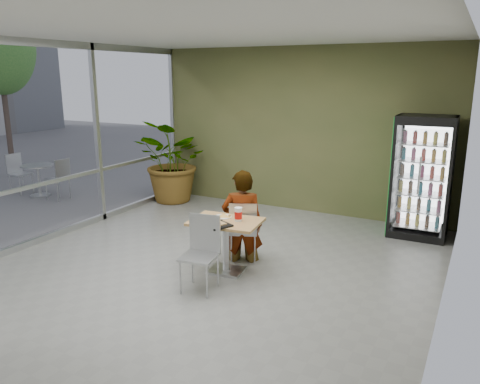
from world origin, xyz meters
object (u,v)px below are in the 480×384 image
Objects in this scene: dining_table at (226,235)px; seated_woman at (242,225)px; soda_cup at (238,215)px; potted_plant at (175,161)px; chair_far at (243,227)px; beverage_fridge at (422,177)px; chair_near at (202,246)px; cafeteria_tray at (215,224)px.

dining_table is 0.51m from seated_woman.
soda_cup reaches higher than dining_table.
seated_woman reaches higher than dining_table.
chair_far is at bearing -38.74° from potted_plant.
seated_woman is at bearing 91.99° from dining_table.
beverage_fridge is at bearing -156.50° from seated_woman.
chair_near is at bearing -123.30° from beverage_fridge.
chair_near is at bearing -107.74° from soda_cup.
chair_far is (0.02, 0.48, -0.01)m from dining_table.
dining_table is at bearing -161.96° from soda_cup.
dining_table is 2.41× the size of cafeteria_tray.
seated_woman reaches higher than chair_near.
chair_near is 0.38m from cafeteria_tray.
chair_far reaches higher than dining_table.
chair_far is 0.94× the size of chair_near.
cafeteria_tray is at bearing -47.12° from potted_plant.
soda_cup is at bearing 87.56° from seated_woman.
dining_table is at bearing 68.03° from seated_woman.
dining_table is 3.91m from potted_plant.
seated_woman is 0.79m from cafeteria_tray.
chair_far is 2.15× the size of cafeteria_tray.
cafeteria_tray is at bearing -96.69° from dining_table.
beverage_fridge reaches higher than cafeteria_tray.
beverage_fridge is (2.15, 3.08, 0.25)m from cafeteria_tray.
beverage_fridge is 4.90m from potted_plant.
potted_plant reaches higher than soda_cup.
cafeteria_tray is (-0.01, -0.75, 0.24)m from seated_woman.
cafeteria_tray is at bearing 62.16° from chair_far.
dining_table is at bearing 63.59° from chair_far.
chair_far is 4.77× the size of soda_cup.
chair_near is at bearing 65.28° from seated_woman.
dining_table is 0.48m from chair_far.
potted_plant reaches higher than dining_table.
chair_near is at bearing -90.68° from cafeteria_tray.
dining_table is at bearing 83.31° from cafeteria_tray.
chair_near is 2.28× the size of cafeteria_tray.
beverage_fridge reaches higher than chair_near.
beverage_fridge is (2.12, 2.84, 0.48)m from dining_table.
beverage_fridge is (2.15, 3.40, 0.46)m from chair_near.
soda_cup is at bearing 56.90° from cafeteria_tray.
potted_plant reaches higher than seated_woman.
potted_plant is (-2.78, 2.73, 0.34)m from dining_table.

